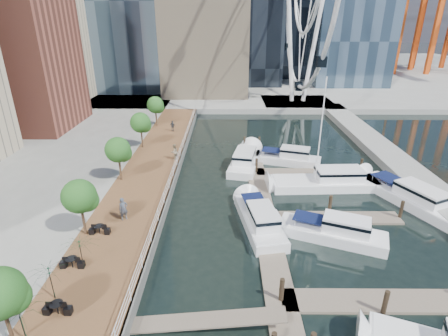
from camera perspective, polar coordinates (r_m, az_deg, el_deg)
ground at (r=25.07m, az=1.43°, el=-17.78°), size 520.00×520.00×0.00m
boardwalk at (r=38.45m, az=-12.47°, el=-1.89°), size 6.00×60.00×1.00m
seawall at (r=37.89m, az=-8.04°, el=-1.93°), size 0.25×60.00×1.00m
land_far at (r=121.98m, az=0.65°, el=15.66°), size 200.00×114.00×1.00m
breakwater at (r=46.78m, az=26.32°, el=0.75°), size 4.00×60.00×1.00m
pier at (r=74.12m, az=11.84°, el=10.27°), size 14.00×12.00×1.00m
railing at (r=37.49m, az=-8.28°, el=-0.51°), size 0.10×60.00×1.05m
floating_docks at (r=34.07m, az=14.75°, el=-5.56°), size 16.00×34.00×2.60m
street_trees at (r=36.77m, az=-16.95°, el=2.85°), size 2.60×42.60×4.60m
cafe_tables at (r=24.75m, az=-24.49°, el=-16.81°), size 2.50×13.70×0.74m
yacht_foreground at (r=30.21m, az=17.04°, el=-10.94°), size 9.49×5.74×2.15m
pedestrian_near at (r=30.17m, az=-16.11°, el=-6.43°), size 0.86×0.79×1.98m
pedestrian_mid at (r=41.73m, az=-8.14°, el=2.64°), size 1.14×1.18×1.91m
pedestrian_far at (r=52.71m, az=-8.38°, el=6.81°), size 1.02×0.70×1.60m
moored_yachts at (r=37.16m, az=15.75°, el=-4.02°), size 21.56×35.58×11.50m
cafe_seating at (r=23.35m, az=-26.47°, el=-17.21°), size 4.15×9.21×2.61m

